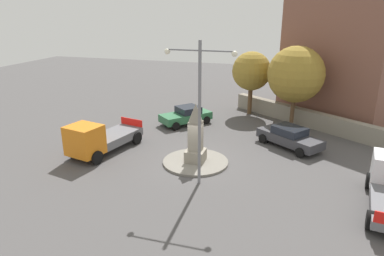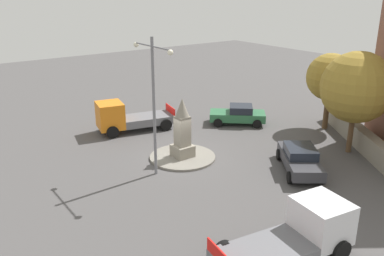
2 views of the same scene
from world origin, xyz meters
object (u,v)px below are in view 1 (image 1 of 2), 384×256
car_dark_grey_parked_left (289,137)px  tree_mid_cluster (252,71)px  tree_near_wall (296,74)px  corner_building (347,54)px  streetlamp (200,101)px  monument (196,136)px  truck_orange_waiting (98,139)px  car_green_parked_right (186,115)px

car_dark_grey_parked_left → tree_mid_cluster: 8.62m
car_dark_grey_parked_left → tree_near_wall: bearing=-90.0°
corner_building → tree_near_wall: bearing=47.7°
streetlamp → tree_near_wall: size_ratio=1.19×
monument → truck_orange_waiting: bearing=4.2°
truck_orange_waiting → tree_mid_cluster: (-7.89, -11.93, 2.73)m
car_green_parked_right → monument: bearing=112.0°
car_green_parked_right → tree_near_wall: bearing=-166.8°
monument → car_green_parked_right: bearing=-68.0°
streetlamp → truck_orange_waiting: size_ratio=1.32×
car_green_parked_right → corner_building: (-11.97, -6.14, 4.52)m
streetlamp → car_green_parked_right: streetlamp is taller
car_green_parked_right → tree_mid_cluster: tree_mid_cluster is taller
car_green_parked_right → truck_orange_waiting: (3.44, 7.49, 0.30)m
streetlamp → car_dark_grey_parked_left: (-4.38, -6.68, -3.79)m
car_green_parked_right → tree_mid_cluster: bearing=-135.0°
car_dark_grey_parked_left → tree_near_wall: (0.00, -4.65, 3.38)m
corner_building → car_green_parked_right: bearing=27.2°
monument → tree_near_wall: bearing=-120.6°
corner_building → tree_near_wall: corner_building is taller
tree_mid_cluster → tree_near_wall: bearing=145.3°
corner_building → tree_mid_cluster: size_ratio=1.93×
monument → corner_building: bearing=-124.7°
truck_orange_waiting → tree_near_wall: bearing=-140.9°
car_dark_grey_parked_left → truck_orange_waiting: size_ratio=0.81×
tree_mid_cluster → corner_building: bearing=-167.3°
tree_near_wall → truck_orange_waiting: bearing=39.1°
car_green_parked_right → car_dark_grey_parked_left: size_ratio=0.92×
monument → tree_near_wall: tree_near_wall is taller
monument → streetlamp: size_ratio=0.48×
car_green_parked_right → truck_orange_waiting: bearing=65.3°
streetlamp → tree_near_wall: streetlamp is taller
corner_building → tree_mid_cluster: 7.85m
corner_building → tree_near_wall: 5.84m
tree_near_wall → car_dark_grey_parked_left: bearing=90.0°
monument → car_green_parked_right: (2.83, -7.02, -1.00)m
monument → tree_near_wall: 10.64m
car_dark_grey_parked_left → tree_near_wall: 5.74m
monument → corner_building: 16.40m
streetlamp → tree_near_wall: 12.15m
streetlamp → car_dark_grey_parked_left: size_ratio=1.63×
car_dark_grey_parked_left → corner_building: bearing=-113.4°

